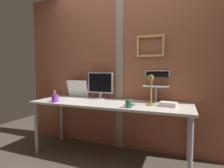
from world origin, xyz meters
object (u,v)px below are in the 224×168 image
(laptop, at_px, (157,82))
(whiteboard_panel, at_px, (78,89))
(desk_lamp, at_px, (151,87))
(coffee_mug, at_px, (129,104))
(monitor, at_px, (100,84))
(pen_cup, at_px, (55,98))

(laptop, bearing_deg, whiteboard_panel, -178.98)
(desk_lamp, height_order, coffee_mug, desk_lamp)
(laptop, distance_m, coffee_mug, 0.66)
(monitor, relative_size, desk_lamp, 1.06)
(desk_lamp, relative_size, coffee_mug, 3.36)
(whiteboard_panel, height_order, pen_cup, whiteboard_panel)
(coffee_mug, bearing_deg, whiteboard_panel, 152.81)
(desk_lamp, bearing_deg, monitor, 160.71)
(laptop, bearing_deg, pen_cup, -157.06)
(laptop, relative_size, pen_cup, 1.98)
(pen_cup, bearing_deg, desk_lamp, 8.91)
(monitor, relative_size, coffee_mug, 3.56)
(laptop, xyz_separation_m, coffee_mug, (-0.25, -0.56, -0.24))
(coffee_mug, bearing_deg, monitor, 140.75)
(whiteboard_panel, distance_m, coffee_mug, 1.18)
(desk_lamp, bearing_deg, pen_cup, -171.09)
(monitor, distance_m, coffee_mug, 0.80)
(laptop, relative_size, desk_lamp, 0.88)
(whiteboard_panel, height_order, desk_lamp, desk_lamp)
(monitor, distance_m, desk_lamp, 0.87)
(laptop, distance_m, desk_lamp, 0.36)
(whiteboard_panel, bearing_deg, pen_cup, -93.30)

